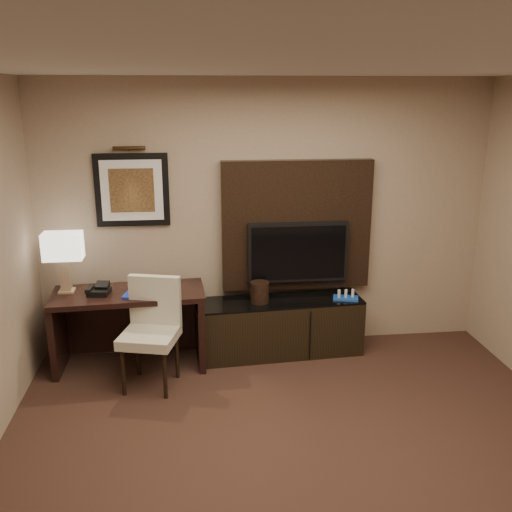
{
  "coord_description": "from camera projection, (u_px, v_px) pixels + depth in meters",
  "views": [
    {
      "loc": [
        -0.74,
        -3.04,
        2.57
      ],
      "look_at": [
        -0.18,
        1.8,
        1.15
      ],
      "focal_mm": 40.0,
      "sensor_mm": 36.0,
      "label": 1
    }
  ],
  "objects": [
    {
      "name": "floor",
      "position": [
        315.0,
        503.0,
        3.7
      ],
      "size": [
        4.5,
        5.0,
        0.01
      ],
      "primitive_type": "cube",
      "color": "#321D16",
      "rests_on": "ground"
    },
    {
      "name": "ceiling",
      "position": [
        331.0,
        64.0,
        2.94
      ],
      "size": [
        4.5,
        5.0,
        0.01
      ],
      "primitive_type": "cube",
      "color": "silver",
      "rests_on": "wall_back"
    },
    {
      "name": "wall_back",
      "position": [
        266.0,
        217.0,
        5.7
      ],
      "size": [
        4.5,
        0.01,
        2.7
      ],
      "primitive_type": "cube",
      "color": "#9C8369",
      "rests_on": "floor"
    },
    {
      "name": "desk",
      "position": [
        131.0,
        329.0,
        5.44
      ],
      "size": [
        1.44,
        0.68,
        0.75
      ],
      "primitive_type": "cube",
      "rotation": [
        0.0,
        0.0,
        0.06
      ],
      "color": "black",
      "rests_on": "floor"
    },
    {
      "name": "credenza",
      "position": [
        279.0,
        327.0,
        5.72
      ],
      "size": [
        1.68,
        0.57,
        0.57
      ],
      "primitive_type": "cube",
      "rotation": [
        0.0,
        0.0,
        0.07
      ],
      "color": "black",
      "rests_on": "floor"
    },
    {
      "name": "tv_wall_panel",
      "position": [
        297.0,
        225.0,
        5.7
      ],
      "size": [
        1.5,
        0.12,
        1.3
      ],
      "primitive_type": "cube",
      "color": "black",
      "rests_on": "wall_back"
    },
    {
      "name": "tv",
      "position": [
        298.0,
        252.0,
        5.68
      ],
      "size": [
        1.0,
        0.08,
        0.6
      ],
      "primitive_type": "cube",
      "color": "black",
      "rests_on": "tv_wall_panel"
    },
    {
      "name": "artwork",
      "position": [
        132.0,
        190.0,
        5.46
      ],
      "size": [
        0.7,
        0.04,
        0.7
      ],
      "primitive_type": "cube",
      "color": "black",
      "rests_on": "wall_back"
    },
    {
      "name": "picture_light",
      "position": [
        129.0,
        148.0,
        5.31
      ],
      "size": [
        0.04,
        0.04,
        0.3
      ],
      "primitive_type": "cylinder",
      "color": "#3E2A14",
      "rests_on": "wall_back"
    },
    {
      "name": "desk_chair",
      "position": [
        149.0,
        336.0,
        5.01
      ],
      "size": [
        0.59,
        0.64,
        0.98
      ],
      "primitive_type": null,
      "rotation": [
        0.0,
        0.0,
        -0.26
      ],
      "color": "beige",
      "rests_on": "floor"
    },
    {
      "name": "table_lamp",
      "position": [
        64.0,
        263.0,
        5.26
      ],
      "size": [
        0.39,
        0.29,
        0.57
      ],
      "primitive_type": null,
      "rotation": [
        0.0,
        0.0,
        0.31
      ],
      "color": "#9D7E61",
      "rests_on": "desk"
    },
    {
      "name": "desk_phone",
      "position": [
        99.0,
        289.0,
        5.26
      ],
      "size": [
        0.21,
        0.2,
        0.1
      ],
      "primitive_type": null,
      "rotation": [
        0.0,
        0.0,
        -0.15
      ],
      "color": "black",
      "rests_on": "desk"
    },
    {
      "name": "blue_folder",
      "position": [
        138.0,
        293.0,
        5.28
      ],
      "size": [
        0.28,
        0.33,
        0.02
      ],
      "primitive_type": "cube",
      "rotation": [
        0.0,
        0.0,
        -0.22
      ],
      "color": "#1930A2",
      "rests_on": "desk"
    },
    {
      "name": "book",
      "position": [
        141.0,
        279.0,
        5.32
      ],
      "size": [
        0.17,
        0.1,
        0.24
      ],
      "primitive_type": "imported",
      "rotation": [
        0.0,
        0.0,
        0.47
      ],
      "color": "#BFBA96",
      "rests_on": "desk"
    },
    {
      "name": "ice_bucket",
      "position": [
        260.0,
        292.0,
        5.56
      ],
      "size": [
        0.22,
        0.22,
        0.21
      ],
      "primitive_type": "cylinder",
      "rotation": [
        0.0,
        0.0,
        -0.25
      ],
      "color": "black",
      "rests_on": "credenza"
    },
    {
      "name": "minibar_tray",
      "position": [
        346.0,
        295.0,
        5.66
      ],
      "size": [
        0.28,
        0.21,
        0.09
      ],
      "primitive_type": null,
      "rotation": [
        0.0,
        0.0,
        -0.27
      ],
      "color": "#1947A4",
      "rests_on": "credenza"
    }
  ]
}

